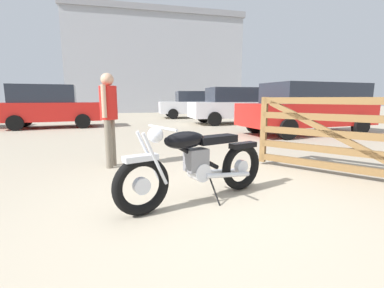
% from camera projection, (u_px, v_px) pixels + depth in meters
% --- Properties ---
extents(ground_plane, '(80.00, 80.00, 0.00)m').
position_uv_depth(ground_plane, '(218.00, 210.00, 2.97)').
color(ground_plane, tan).
extents(vintage_motorcycle, '(1.98, 0.88, 0.94)m').
position_uv_depth(vintage_motorcycle, '(197.00, 165.00, 3.17)').
color(vintage_motorcycle, black).
rests_on(vintage_motorcycle, ground_plane).
extents(timber_gate, '(1.67, 2.08, 1.60)m').
position_uv_depth(timber_gate, '(356.00, 133.00, 4.03)').
color(timber_gate, brown).
rests_on(timber_gate, ground_plane).
extents(bystander, '(0.30, 0.44, 1.66)m').
position_uv_depth(bystander, '(109.00, 110.00, 4.69)').
color(bystander, '#706656').
rests_on(bystander, ground_plane).
extents(pale_sedan_back, '(4.08, 2.21, 1.78)m').
position_uv_depth(pale_sedan_back, '(49.00, 106.00, 11.24)').
color(pale_sedan_back, black).
rests_on(pale_sedan_back, ground_plane).
extents(blue_hatchback_right, '(4.87, 2.37, 1.74)m').
position_uv_depth(blue_hatchback_right, '(310.00, 107.00, 9.24)').
color(blue_hatchback_right, black).
rests_on(blue_hatchback_right, ground_plane).
extents(dark_sedan_left, '(4.27, 2.06, 1.67)m').
position_uv_depth(dark_sedan_left, '(192.00, 105.00, 17.01)').
color(dark_sedan_left, black).
rests_on(dark_sedan_left, ground_plane).
extents(white_estate_far, '(4.71, 2.00, 1.74)m').
position_uv_depth(white_estate_far, '(240.00, 104.00, 13.10)').
color(white_estate_far, black).
rests_on(white_estate_far, ground_plane).
extents(industrial_building, '(15.71, 11.30, 8.88)m').
position_uv_depth(industrial_building, '(153.00, 67.00, 28.03)').
color(industrial_building, '#9EA0A8').
rests_on(industrial_building, ground_plane).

